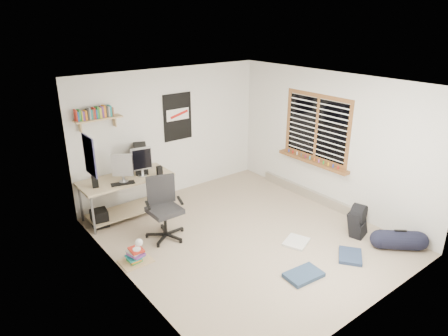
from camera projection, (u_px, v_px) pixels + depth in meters
floor at (245, 236)px, 6.57m from camera, size 4.00×4.50×0.01m
ceiling at (249, 83)px, 5.66m from camera, size 4.00×4.50×0.01m
back_wall at (171, 133)px, 7.78m from camera, size 4.00×0.01×2.50m
left_wall at (125, 200)px, 4.97m from camera, size 0.01×4.50×2.50m
right_wall at (330, 141)px, 7.27m from camera, size 0.01×4.50×2.50m
desk at (127, 197)px, 7.13m from camera, size 1.74×1.20×0.73m
monitor_left at (123, 172)px, 6.75m from camera, size 0.34×0.28×0.39m
monitor_right at (142, 165)px, 7.02m from camera, size 0.38×0.15×0.40m
pc_tower at (141, 158)px, 7.23m from camera, size 0.39×0.52×0.49m
keyboard at (123, 183)px, 6.74m from camera, size 0.42×0.23×0.02m
speaker_left at (95, 181)px, 6.59m from camera, size 0.12×0.12×0.20m
speaker_right at (160, 171)px, 7.06m from camera, size 0.10×0.10×0.18m
office_chair at (165, 210)px, 6.36m from camera, size 0.84×0.84×1.02m
wall_shelf at (98, 119)px, 6.67m from camera, size 0.80×0.22×0.24m
poster_back_wall at (178, 117)px, 7.74m from camera, size 0.62×0.03×0.92m
poster_left_wall at (89, 156)px, 5.77m from camera, size 0.02×0.42×0.60m
window at (316, 128)px, 7.38m from camera, size 0.10×1.50×1.26m
baseboard_heater at (310, 194)px, 7.88m from camera, size 0.08×2.50×0.18m
backpack at (357, 224)px, 6.55m from camera, size 0.39×0.34×0.44m
duffel_bag at (399, 241)px, 6.17m from camera, size 0.43×0.43×0.59m
tshirt at (296, 242)px, 6.37m from camera, size 0.50×0.46×0.04m
jeans_a at (304, 275)px, 5.55m from camera, size 0.55×0.38×0.06m
jeans_b at (350, 256)px, 5.98m from camera, size 0.55×0.53×0.05m
book_stack at (135, 253)px, 5.84m from camera, size 0.44×0.37×0.27m
desk_lamp at (136, 239)px, 5.75m from camera, size 0.12×0.20×0.20m
subwoofer at (100, 218)px, 6.85m from camera, size 0.30×0.30×0.30m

